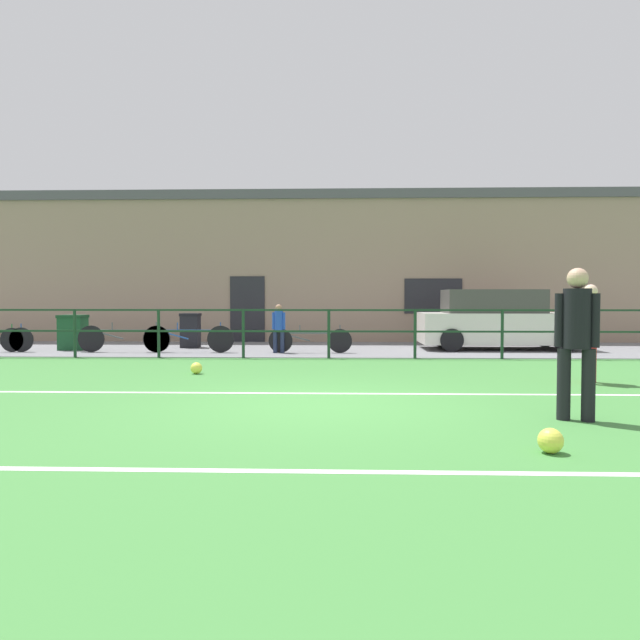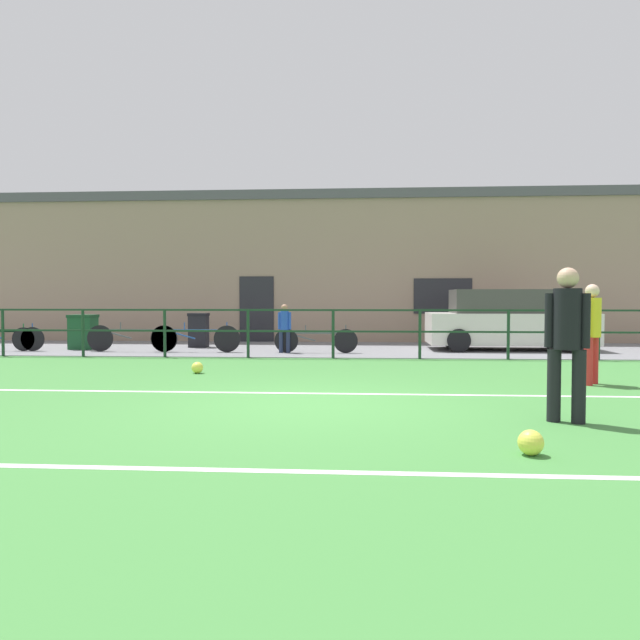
{
  "view_description": "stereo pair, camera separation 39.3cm",
  "coord_description": "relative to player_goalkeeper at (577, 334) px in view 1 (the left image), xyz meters",
  "views": [
    {
      "loc": [
        0.26,
        -7.81,
        1.4
      ],
      "look_at": [
        -0.11,
        3.18,
        1.0
      ],
      "focal_mm": 33.41,
      "sensor_mm": 36.0,
      "label": 1
    },
    {
      "loc": [
        0.65,
        -7.79,
        1.4
      ],
      "look_at": [
        -0.11,
        3.18,
        1.0
      ],
      "focal_mm": 33.41,
      "sensor_mm": 36.0,
      "label": 2
    }
  ],
  "objects": [
    {
      "name": "player_goalkeeper",
      "position": [
        0.0,
        0.0,
        0.0
      ],
      "size": [
        0.46,
        0.31,
        1.74
      ],
      "rotation": [
        0.0,
        0.0,
        5.93
      ],
      "color": "black",
      "rests_on": "ground"
    },
    {
      "name": "ground",
      "position": [
        -2.96,
        0.96,
        -1.01
      ],
      "size": [
        60.0,
        44.0,
        0.04
      ],
      "primitive_type": "cube",
      "color": "#42843D"
    },
    {
      "name": "field_line_touchline",
      "position": [
        -2.96,
        1.84,
        -0.99
      ],
      "size": [
        36.0,
        0.11,
        0.0
      ],
      "primitive_type": "cube",
      "color": "white",
      "rests_on": "ground"
    },
    {
      "name": "field_line_hash",
      "position": [
        -2.96,
        -2.11,
        -0.99
      ],
      "size": [
        36.0,
        0.11,
        0.0
      ],
      "primitive_type": "cube",
      "color": "white",
      "rests_on": "ground"
    },
    {
      "name": "trash_bin_1",
      "position": [
        -9.85,
        8.82,
        -0.5
      ],
      "size": [
        0.67,
        0.57,
        0.94
      ],
      "color": "#194C28",
      "rests_on": "pavement_strip"
    },
    {
      "name": "trash_bin_0",
      "position": [
        -6.89,
        9.67,
        -0.48
      ],
      "size": [
        0.53,
        0.45,
        0.96
      ],
      "color": "black",
      "rests_on": "pavement_strip"
    },
    {
      "name": "bicycle_parked_2",
      "position": [
        -3.45,
        8.16,
        -0.65
      ],
      "size": [
        2.12,
        0.04,
        0.71
      ],
      "color": "black",
      "rests_on": "pavement_strip"
    },
    {
      "name": "parked_car_red",
      "position": [
        1.6,
        9.4,
        -0.21
      ],
      "size": [
        4.3,
        1.79,
        1.62
      ],
      "color": "silver",
      "rests_on": "pavement_strip"
    },
    {
      "name": "soccer_ball_match",
      "position": [
        -0.8,
        -1.47,
        -0.88
      ],
      "size": [
        0.23,
        0.23,
        0.23
      ],
      "primitive_type": "sphere",
      "color": "#E5E04C",
      "rests_on": "ground"
    },
    {
      "name": "clubhouse_facade",
      "position": [
        -2.96,
        13.16,
        1.44
      ],
      "size": [
        28.0,
        2.56,
        4.84
      ],
      "color": "gray",
      "rests_on": "ground"
    },
    {
      "name": "soccer_ball_spare",
      "position": [
        -5.35,
        4.03,
        -0.88
      ],
      "size": [
        0.22,
        0.22,
        0.22
      ],
      "primitive_type": "sphere",
      "color": "#E5E04C",
      "rests_on": "ground"
    },
    {
      "name": "player_striker",
      "position": [
        1.42,
        3.06,
        -0.07
      ],
      "size": [
        0.32,
        0.37,
        1.63
      ],
      "rotation": [
        0.0,
        0.0,
        0.87
      ],
      "color": "red",
      "rests_on": "ground"
    },
    {
      "name": "bicycle_parked_0",
      "position": [
        -8.24,
        8.16,
        -0.61
      ],
      "size": [
        2.38,
        0.04,
        0.78
      ],
      "color": "black",
      "rests_on": "pavement_strip"
    },
    {
      "name": "pavement_strip",
      "position": [
        -2.96,
        9.46,
        -0.98
      ],
      "size": [
        48.0,
        5.0,
        0.02
      ],
      "primitive_type": "cube",
      "color": "slate",
      "rests_on": "ground"
    },
    {
      "name": "spectator_child",
      "position": [
        -4.25,
        8.13,
        -0.27
      ],
      "size": [
        0.34,
        0.22,
        1.23
      ],
      "rotation": [
        0.0,
        0.0,
        3.07
      ],
      "color": "#232D4C",
      "rests_on": "pavement_strip"
    },
    {
      "name": "perimeter_fence",
      "position": [
        -2.96,
        6.96,
        -0.24
      ],
      "size": [
        36.07,
        0.07,
        1.15
      ],
      "color": "#193823",
      "rests_on": "ground"
    },
    {
      "name": "bicycle_parked_4",
      "position": [
        -6.56,
        8.16,
        -0.61
      ],
      "size": [
        2.32,
        0.04,
        0.78
      ],
      "color": "black",
      "rests_on": "pavement_strip"
    }
  ]
}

